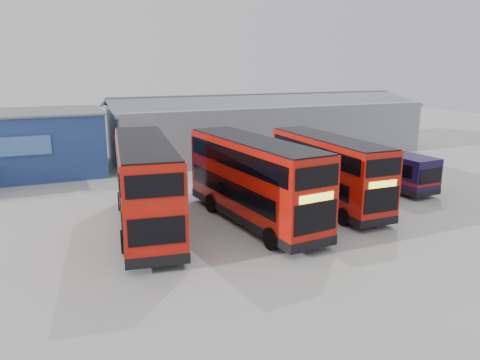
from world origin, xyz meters
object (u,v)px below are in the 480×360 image
double_decker_left (146,187)px  office_block (25,143)px  single_decker_blue (377,167)px  maintenance_shed (261,126)px  double_decker_centre (254,182)px  double_decker_right (328,172)px

double_decker_left → office_block: bearing=-62.1°
single_decker_blue → office_block: bearing=-33.6°
office_block → maintenance_shed: size_ratio=0.40×
double_decker_centre → maintenance_shed: bearing=57.4°
office_block → single_decker_blue: (24.41, -13.40, -1.24)m
double_decker_right → single_decker_blue: bearing=26.8°
maintenance_shed → single_decker_blue: maintenance_shed is taller
maintenance_shed → double_decker_right: (-4.05, -18.74, -0.40)m
double_decker_left → double_decker_right: (11.47, 0.14, -0.25)m
double_decker_right → office_block: bearing=136.5°
maintenance_shed → double_decker_right: 19.18m
double_decker_centre → office_block: bearing=117.9°
office_block → double_decker_centre: size_ratio=1.06×
double_decker_centre → double_decker_right: (5.60, 1.16, -0.18)m
double_decker_centre → single_decker_blue: (12.07, 4.49, -1.05)m
double_decker_right → single_decker_blue: double_decker_right is taller
maintenance_shed → office_block: bearing=-174.8°
double_decker_left → single_decker_blue: 18.30m
office_block → double_decker_right: size_ratio=1.17×
office_block → maintenance_shed: bearing=5.2°
double_decker_right → double_decker_left: bearing=-179.8°
maintenance_shed → single_decker_blue: bearing=-81.1°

